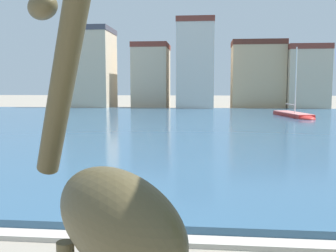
{
  "coord_description": "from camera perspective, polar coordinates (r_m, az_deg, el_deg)",
  "views": [
    {
      "loc": [
        1.78,
        -0.44,
        3.5
      ],
      "look_at": [
        0.54,
        12.05,
        2.2
      ],
      "focal_mm": 41.07,
      "sensor_mm": 36.0,
      "label": 1
    }
  ],
  "objects": [
    {
      "name": "harbor_water",
      "position": [
        33.09,
        2.57,
        0.09
      ],
      "size": [
        86.83,
        48.77,
        0.31
      ],
      "primitive_type": "cube",
      "color": "#2D5170",
      "rests_on": "ground"
    },
    {
      "name": "quay_edge_coping",
      "position": [
        9.1,
        -6.3,
        -16.32
      ],
      "size": [
        86.83,
        0.5,
        0.12
      ],
      "primitive_type": "cube",
      "color": "#ADA89E",
      "rests_on": "ground"
    },
    {
      "name": "giraffe_statue",
      "position": [
        3.28,
        -9.05,
        -14.43
      ],
      "size": [
        2.07,
        2.19,
        4.62
      ],
      "color": "#4C4228",
      "rests_on": "ground"
    },
    {
      "name": "sailboat_red",
      "position": [
        42.52,
        18.37,
        1.41
      ],
      "size": [
        3.07,
        8.22,
        7.58
      ],
      "color": "red",
      "rests_on": "ground"
    },
    {
      "name": "townhouse_corner_house",
      "position": [
        62.05,
        -11.22,
        8.36
      ],
      "size": [
        6.5,
        7.51,
        12.55
      ],
      "color": "#C6B293",
      "rests_on": "ground"
    },
    {
      "name": "townhouse_tall_gabled",
      "position": [
        62.13,
        -2.5,
        7.41
      ],
      "size": [
        5.59,
        6.87,
        10.27
      ],
      "color": "#C6B293",
      "rests_on": "ground"
    },
    {
      "name": "townhouse_wide_warehouse",
      "position": [
        59.39,
        4.13,
        9.01
      ],
      "size": [
        5.55,
        7.96,
        13.46
      ],
      "color": "beige",
      "rests_on": "ground"
    },
    {
      "name": "townhouse_end_terrace",
      "position": [
        61.08,
        13.14,
        7.37
      ],
      "size": [
        8.02,
        5.26,
        10.44
      ],
      "color": "tan",
      "rests_on": "ground"
    },
    {
      "name": "townhouse_narrow_midrow",
      "position": [
        62.01,
        19.66,
        6.77
      ],
      "size": [
        6.07,
        7.04,
        9.6
      ],
      "color": "#C6B293",
      "rests_on": "ground"
    }
  ]
}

